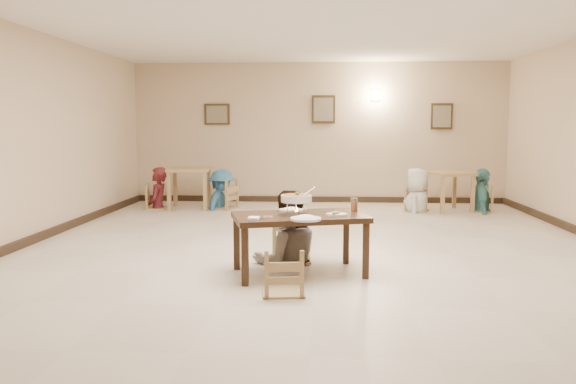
# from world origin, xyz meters

# --- Properties ---
(floor) EXTENTS (10.00, 10.00, 0.00)m
(floor) POSITION_xyz_m (0.00, 0.00, 0.00)
(floor) COLOR beige
(floor) RESTS_ON ground
(ceiling) EXTENTS (10.00, 10.00, 0.00)m
(ceiling) POSITION_xyz_m (0.00, 0.00, 3.00)
(ceiling) COLOR white
(ceiling) RESTS_ON wall_back
(wall_back) EXTENTS (10.00, 0.00, 10.00)m
(wall_back) POSITION_xyz_m (0.00, 5.00, 1.50)
(wall_back) COLOR #CFB293
(wall_back) RESTS_ON floor
(wall_front) EXTENTS (10.00, 0.00, 10.00)m
(wall_front) POSITION_xyz_m (0.00, -5.00, 1.50)
(wall_front) COLOR #CFB293
(wall_front) RESTS_ON floor
(wall_left) EXTENTS (0.00, 10.00, 10.00)m
(wall_left) POSITION_xyz_m (-4.00, 0.00, 1.50)
(wall_left) COLOR #CFB293
(wall_left) RESTS_ON floor
(baseboard_back) EXTENTS (8.00, 0.06, 0.12)m
(baseboard_back) POSITION_xyz_m (0.00, 4.97, 0.06)
(baseboard_back) COLOR black
(baseboard_back) RESTS_ON floor
(baseboard_left) EXTENTS (0.06, 10.00, 0.12)m
(baseboard_left) POSITION_xyz_m (-3.97, 0.00, 0.06)
(baseboard_left) COLOR black
(baseboard_left) RESTS_ON floor
(picture_a) EXTENTS (0.55, 0.04, 0.45)m
(picture_a) POSITION_xyz_m (-2.20, 4.96, 1.90)
(picture_a) COLOR #342514
(picture_a) RESTS_ON wall_back
(picture_b) EXTENTS (0.50, 0.04, 0.60)m
(picture_b) POSITION_xyz_m (0.10, 4.96, 2.00)
(picture_b) COLOR #342514
(picture_b) RESTS_ON wall_back
(picture_c) EXTENTS (0.45, 0.04, 0.55)m
(picture_c) POSITION_xyz_m (2.60, 4.96, 1.85)
(picture_c) COLOR #342514
(picture_c) RESTS_ON wall_back
(wall_sconce) EXTENTS (0.16, 0.05, 0.22)m
(wall_sconce) POSITION_xyz_m (1.20, 4.96, 2.30)
(wall_sconce) COLOR #FFD88C
(wall_sconce) RESTS_ON wall_back
(main_table) EXTENTS (1.59, 1.16, 0.67)m
(main_table) POSITION_xyz_m (-0.17, -1.07, 0.59)
(main_table) COLOR #341F12
(main_table) RESTS_ON floor
(chair_far) EXTENTS (0.50, 0.50, 1.06)m
(chair_far) POSITION_xyz_m (-0.31, -0.44, 0.53)
(chair_far) COLOR tan
(chair_far) RESTS_ON floor
(chair_near) EXTENTS (0.41, 0.41, 0.87)m
(chair_near) POSITION_xyz_m (-0.30, -1.81, 0.43)
(chair_near) COLOR tan
(chair_near) RESTS_ON floor
(main_diner) EXTENTS (1.01, 0.89, 1.75)m
(main_diner) POSITION_xyz_m (-0.34, -0.51, 0.87)
(main_diner) COLOR gray
(main_diner) RESTS_ON floor
(curry_warmer) EXTENTS (0.38, 0.34, 0.30)m
(curry_warmer) POSITION_xyz_m (-0.20, -1.08, 0.85)
(curry_warmer) COLOR silver
(curry_warmer) RESTS_ON main_table
(rice_plate_far) EXTENTS (0.28, 0.28, 0.06)m
(rice_plate_far) POSITION_xyz_m (-0.27, -0.81, 0.68)
(rice_plate_far) COLOR white
(rice_plate_far) RESTS_ON main_table
(rice_plate_near) EXTENTS (0.32, 0.32, 0.07)m
(rice_plate_near) POSITION_xyz_m (-0.09, -1.43, 0.69)
(rice_plate_near) COLOR white
(rice_plate_near) RESTS_ON main_table
(fried_plate) EXTENTS (0.23, 0.23, 0.05)m
(fried_plate) POSITION_xyz_m (0.24, -1.10, 0.69)
(fried_plate) COLOR white
(fried_plate) RESTS_ON main_table
(chili_dish) EXTENTS (0.10, 0.10, 0.02)m
(chili_dish) POSITION_xyz_m (-0.49, -1.29, 0.68)
(chili_dish) COLOR white
(chili_dish) RESTS_ON main_table
(napkin_cutlery) EXTENTS (0.15, 0.22, 0.03)m
(napkin_cutlery) POSITION_xyz_m (-0.63, -1.43, 0.68)
(napkin_cutlery) COLOR white
(napkin_cutlery) RESTS_ON main_table
(drink_glass) EXTENTS (0.08, 0.08, 0.15)m
(drink_glass) POSITION_xyz_m (0.45, -0.79, 0.74)
(drink_glass) COLOR white
(drink_glass) RESTS_ON main_table
(bg_table_left) EXTENTS (0.89, 0.89, 0.82)m
(bg_table_left) POSITION_xyz_m (-2.56, 3.83, 0.68)
(bg_table_left) COLOR #A68356
(bg_table_left) RESTS_ON floor
(bg_table_right) EXTENTS (0.97, 0.97, 0.76)m
(bg_table_right) POSITION_xyz_m (2.54, 3.82, 0.63)
(bg_table_right) COLOR #A68356
(bg_table_right) RESTS_ON floor
(bg_chair_ll) EXTENTS (0.45, 0.45, 0.95)m
(bg_chair_ll) POSITION_xyz_m (-3.20, 3.78, 0.47)
(bg_chair_ll) COLOR tan
(bg_chair_ll) RESTS_ON floor
(bg_chair_lr) EXTENTS (0.52, 0.52, 1.10)m
(bg_chair_lr) POSITION_xyz_m (-1.93, 3.88, 0.55)
(bg_chair_lr) COLOR tan
(bg_chair_lr) RESTS_ON floor
(bg_chair_rl) EXTENTS (0.41, 0.41, 0.88)m
(bg_chair_rl) POSITION_xyz_m (1.92, 3.74, 0.44)
(bg_chair_rl) COLOR tan
(bg_chair_rl) RESTS_ON floor
(bg_chair_rr) EXTENTS (0.42, 0.42, 0.90)m
(bg_chair_rr) POSITION_xyz_m (3.17, 3.79, 0.45)
(bg_chair_rr) COLOR tan
(bg_chair_rr) RESTS_ON floor
(bg_diner_a) EXTENTS (0.43, 0.62, 1.66)m
(bg_diner_a) POSITION_xyz_m (-3.20, 3.78, 0.83)
(bg_diner_a) COLOR maroon
(bg_diner_a) RESTS_ON floor
(bg_diner_b) EXTENTS (0.77, 1.11, 1.58)m
(bg_diner_b) POSITION_xyz_m (-1.93, 3.88, 0.79)
(bg_diner_b) COLOR teal
(bg_diner_b) RESTS_ON floor
(bg_diner_c) EXTENTS (0.75, 0.94, 1.68)m
(bg_diner_c) POSITION_xyz_m (1.92, 3.74, 0.84)
(bg_diner_c) COLOR silver
(bg_diner_c) RESTS_ON floor
(bg_diner_d) EXTENTS (0.54, 1.03, 1.67)m
(bg_diner_d) POSITION_xyz_m (3.17, 3.79, 0.84)
(bg_diner_d) COLOR teal
(bg_diner_d) RESTS_ON floor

